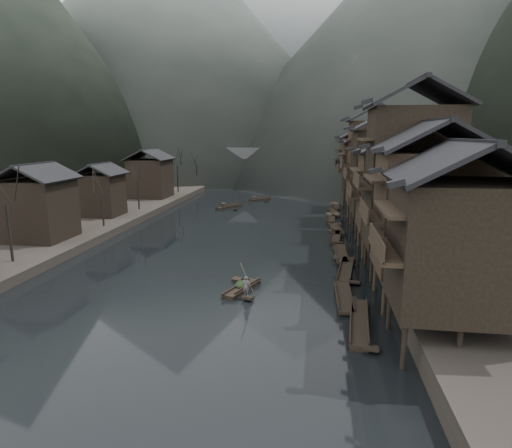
# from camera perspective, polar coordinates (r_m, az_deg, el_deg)

# --- Properties ---
(water) EXTENTS (300.00, 300.00, 0.00)m
(water) POSITION_cam_1_polar(r_m,az_deg,el_deg) (35.65, -7.74, -8.41)
(water) COLOR black
(water) RESTS_ON ground
(right_bank) EXTENTS (40.00, 200.00, 1.80)m
(right_bank) POSITION_cam_1_polar(r_m,az_deg,el_deg) (77.40, 27.32, 2.14)
(right_bank) COLOR #2D2823
(right_bank) RESTS_ON ground
(left_bank) EXTENTS (40.00, 200.00, 1.20)m
(left_bank) POSITION_cam_1_polar(r_m,az_deg,el_deg) (85.46, -23.35, 3.10)
(left_bank) COLOR #2D2823
(left_bank) RESTS_ON ground
(stilt_houses) EXTENTS (9.00, 67.60, 16.91)m
(stilt_houses) POSITION_cam_1_polar(r_m,az_deg,el_deg) (52.27, 16.93, 7.78)
(stilt_houses) COLOR black
(stilt_houses) RESTS_ON ground
(left_houses) EXTENTS (8.10, 53.20, 8.73)m
(left_houses) POSITION_cam_1_polar(r_m,az_deg,el_deg) (60.51, -21.64, 4.79)
(left_houses) COLOR black
(left_houses) RESTS_ON left_bank
(bare_trees) EXTENTS (3.79, 72.86, 7.57)m
(bare_trees) POSITION_cam_1_polar(r_m,az_deg,el_deg) (64.30, -16.28, 6.12)
(bare_trees) COLOR black
(bare_trees) RESTS_ON left_bank
(moored_sampans) EXTENTS (2.92, 73.27, 0.47)m
(moored_sampans) POSITION_cam_1_polar(r_m,az_deg,el_deg) (59.91, 10.46, 0.08)
(moored_sampans) COLOR black
(moored_sampans) RESTS_ON water
(midriver_boats) EXTENTS (13.97, 27.28, 0.45)m
(midriver_boats) POSITION_cam_1_polar(r_m,az_deg,el_deg) (82.31, 1.18, 3.50)
(midriver_boats) COLOR black
(midriver_boats) RESTS_ON water
(stone_bridge) EXTENTS (40.00, 6.00, 9.00)m
(stone_bridge) POSITION_cam_1_polar(r_m,az_deg,el_deg) (104.78, 2.93, 8.01)
(stone_bridge) COLOR #4C4C4F
(stone_bridge) RESTS_ON ground
(hills) EXTENTS (320.00, 380.00, 124.42)m
(hills) POSITION_cam_1_polar(r_m,az_deg,el_deg) (205.39, 7.57, 24.01)
(hills) COLOR black
(hills) RESTS_ON ground
(hero_sampan) EXTENTS (2.52, 4.85, 0.43)m
(hero_sampan) POSITION_cam_1_polar(r_m,az_deg,el_deg) (34.67, -1.88, -8.55)
(hero_sampan) COLOR black
(hero_sampan) RESTS_ON water
(cargo_heap) EXTENTS (1.07, 1.41, 0.64)m
(cargo_heap) POSITION_cam_1_polar(r_m,az_deg,el_deg) (34.68, -1.95, -7.57)
(cargo_heap) COLOR black
(cargo_heap) RESTS_ON hero_sampan
(boatman) EXTENTS (0.68, 0.57, 1.61)m
(boatman) POSITION_cam_1_polar(r_m,az_deg,el_deg) (32.74, -1.32, -7.88)
(boatman) COLOR slate
(boatman) RESTS_ON hero_sampan
(bamboo_pole) EXTENTS (1.07, 1.55, 3.51)m
(bamboo_pole) POSITION_cam_1_polar(r_m,az_deg,el_deg) (31.93, -0.98, -3.58)
(bamboo_pole) COLOR #8C7A51
(bamboo_pole) RESTS_ON boatman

